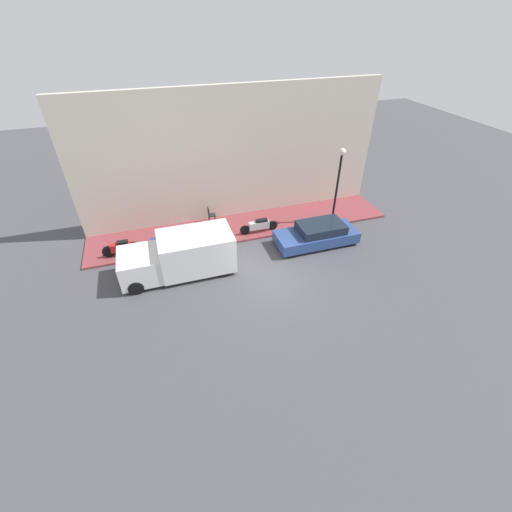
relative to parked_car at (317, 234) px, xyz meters
name	(u,v)px	position (x,y,z in m)	size (l,w,h in m)	color
ground_plane	(271,279)	(-2.05, 3.26, -0.57)	(60.00, 60.00, 0.00)	#47474C
sidewalk	(243,227)	(2.73, 3.26, -0.51)	(2.85, 16.73, 0.12)	brown
building_facade	(233,156)	(4.30, 3.26, 3.01)	(0.30, 16.73, 7.16)	beige
parked_car	(317,234)	(0.00, 0.00, 0.00)	(1.72, 4.25, 1.18)	#2D4784
delivery_van	(180,255)	(-0.24, 7.09, 0.41)	(2.07, 5.11, 1.93)	white
scooter_silver	(259,225)	(1.84, 2.58, -0.05)	(0.30, 2.11, 0.75)	#B7B7BF
motorcycle_red	(121,248)	(1.88, 9.73, -0.03)	(0.30, 1.80, 0.78)	#B21E1E
motorcycle_blue	(161,241)	(1.87, 7.79, -0.05)	(0.30, 1.82, 0.75)	navy
streetlamp	(339,173)	(1.73, -1.83, 2.44)	(0.36, 0.36, 4.21)	black
cafe_chair	(210,214)	(3.63, 4.89, 0.09)	(0.40, 0.40, 0.97)	#262626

